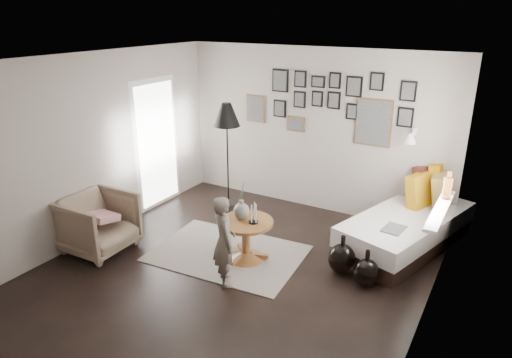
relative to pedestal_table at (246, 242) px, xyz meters
The scene contains 23 objects.
ground 0.44m from the pedestal_table, 87.51° to the right, with size 4.80×4.80×0.00m, color black.
wall_back 2.29m from the pedestal_table, 89.57° to the left, with size 4.50×4.50×0.00m, color #9F948B.
wall_front 2.95m from the pedestal_table, 89.68° to the right, with size 4.50×4.50×0.00m, color #9F948B.
wall_left 2.49m from the pedestal_table, behind, with size 4.80×4.80×0.00m, color #9F948B.
wall_right 2.52m from the pedestal_table, ahead, with size 4.80×4.80×0.00m, color #9F948B.
ceiling 2.37m from the pedestal_table, 87.51° to the right, with size 4.80×4.80×0.00m, color white.
door_left 2.50m from the pedestal_table, 159.16° to the left, with size 0.00×2.14×2.14m.
window_right 2.49m from the pedestal_table, 24.23° to the left, with size 0.15×1.32×1.30m.
gallery_wall 2.53m from the pedestal_table, 81.51° to the left, with size 2.74×0.03×1.08m.
wall_sconce 2.66m from the pedestal_table, 48.65° to the left, with size 0.18×0.36×0.16m.
rug 0.39m from the pedestal_table, behind, with size 1.97×1.38×0.01m, color silver.
pedestal_table is the anchor object (origin of this frame).
vase 0.46m from the pedestal_table, 165.96° to the left, with size 0.20×0.20×0.51m.
candles 0.44m from the pedestal_table, ahead, with size 0.12×0.12×0.26m.
daybed 2.29m from the pedestal_table, 40.79° to the left, with size 1.52×2.35×1.08m.
magazine_on_daybed 1.90m from the pedestal_table, 26.53° to the left, with size 0.24×0.33×0.02m, color black.
armchair 2.04m from the pedestal_table, 157.18° to the right, with size 0.85×0.87×0.80m, color #72604D.
armchair_cushion 2.00m from the pedestal_table, 158.18° to the right, with size 0.36×0.36×0.09m, color beige.
floor_lamp 2.05m from the pedestal_table, 131.77° to the left, with size 0.42×0.42×1.78m.
magazine_basket 2.17m from the pedestal_table, 156.10° to the right, with size 0.31×0.31×0.36m.
demijohn_large 1.25m from the pedestal_table, 14.74° to the left, with size 0.34×0.34×0.52m.
demijohn_small 1.57m from the pedestal_table, ahead, with size 0.30×0.30×0.47m.
child 0.68m from the pedestal_table, 83.57° to the right, with size 0.41×0.27×1.12m, color #675B51.
Camera 1 is at (2.77, -4.17, 3.11)m, focal length 32.00 mm.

